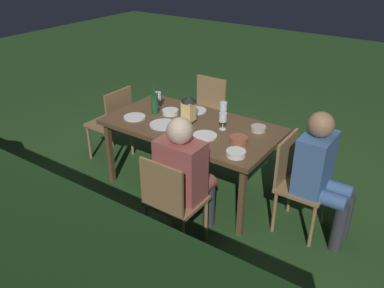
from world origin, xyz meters
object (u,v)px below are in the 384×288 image
object	(u,v)px
wine_glass_a	(223,118)
plate_b	(135,117)
chair_head_near	(296,180)
bowl_dip	(170,112)
person_in_blue	(321,171)
dining_table	(192,129)
green_bottle_on_table	(155,104)
plate_a	(205,136)
chair_head_far	(113,121)
bowl_olives	(239,139)
person_in_rust	(185,173)
lantern_centerpiece	(189,108)
chair_side_right_a	(171,200)
bowl_bread	(258,128)
wine_glass_c	(223,107)
chair_side_left_b	(206,111)
plate_d	(196,110)
plate_c	(163,125)
wine_glass_b	(158,97)
bowl_salad	(236,153)

from	to	relation	value
wine_glass_a	plate_b	world-z (taller)	wine_glass_a
chair_head_near	wine_glass_a	world-z (taller)	wine_glass_a
chair_head_near	bowl_dip	bearing A→B (deg)	-3.27
person_in_blue	plate_b	world-z (taller)	person_in_blue
bowl_dip	dining_table	bearing A→B (deg)	165.97
green_bottle_on_table	plate_a	xyz separation A→B (m)	(-0.71, 0.16, -0.10)
chair_head_far	bowl_olives	distance (m)	1.67
person_in_rust	plate_a	distance (m)	0.52
green_bottle_on_table	plate_b	distance (m)	0.25
lantern_centerpiece	green_bottle_on_table	world-z (taller)	green_bottle_on_table
plate_b	chair_side_right_a	bearing A→B (deg)	145.66
bowl_olives	bowl_bread	world-z (taller)	same
person_in_rust	bowl_bread	world-z (taller)	person_in_rust
wine_glass_c	bowl_olives	distance (m)	0.54
plate_b	lantern_centerpiece	bearing A→B (deg)	-154.89
plate_b	chair_side_left_b	bearing A→B (deg)	-99.92
chair_side_left_b	wine_glass_a	xyz separation A→B (m)	(-0.69, 0.78, 0.36)
plate_b	plate_d	world-z (taller)	same
bowl_olives	green_bottle_on_table	bearing A→B (deg)	-4.17
plate_a	plate_d	bearing A→B (deg)	-48.23
dining_table	bowl_olives	bearing A→B (deg)	172.54
person_in_blue	plate_c	bearing A→B (deg)	6.78
chair_side_left_b	plate_b	world-z (taller)	chair_side_left_b
chair_side_left_b	dining_table	bearing A→B (deg)	114.22
chair_head_far	bowl_dip	size ratio (longest dim) A/B	5.19
wine_glass_c	plate_a	xyz separation A→B (m)	(-0.08, 0.46, -0.11)
chair_head_near	bowl_dip	xyz separation A→B (m)	(1.42, -0.08, 0.27)
chair_head_near	plate_a	size ratio (longest dim) A/B	3.89
lantern_centerpiece	green_bottle_on_table	size ratio (longest dim) A/B	0.91
plate_d	bowl_bread	size ratio (longest dim) A/B	1.54
chair_head_near	lantern_centerpiece	world-z (taller)	lantern_centerpiece
chair_side_right_a	bowl_dip	world-z (taller)	chair_side_right_a
lantern_centerpiece	bowl_olives	distance (m)	0.64
dining_table	lantern_centerpiece	bearing A→B (deg)	-28.45
chair_side_right_a	chair_side_left_b	bearing A→B (deg)	-65.78
chair_side_right_a	plate_b	world-z (taller)	chair_side_right_a
wine_glass_b	plate_b	size ratio (longest dim) A/B	0.77
person_in_blue	lantern_centerpiece	distance (m)	1.37
green_bottle_on_table	plate_c	size ratio (longest dim) A/B	1.12
chair_side_left_b	wine_glass_c	bearing A→B (deg)	135.31
dining_table	wine_glass_c	bearing A→B (deg)	-119.77
person_in_blue	wine_glass_b	xyz separation A→B (m)	(1.84, -0.15, 0.21)
dining_table	person_in_blue	bearing A→B (deg)	180.00
chair_head_far	chair_side_right_a	size ratio (longest dim) A/B	1.00
dining_table	wine_glass_c	size ratio (longest dim) A/B	10.03
bowl_salad	person_in_rust	bearing A→B (deg)	51.08
chair_head_near	wine_glass_c	size ratio (longest dim) A/B	5.15
wine_glass_c	bowl_bread	distance (m)	0.44
chair_head_near	green_bottle_on_table	bearing A→B (deg)	-0.06
chair_head_far	wine_glass_a	size ratio (longest dim) A/B	5.15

